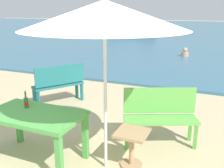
{
  "coord_description": "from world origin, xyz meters",
  "views": [
    {
      "loc": [
        1.93,
        -2.03,
        2.17
      ],
      "look_at": [
        -0.22,
        3.0,
        0.6
      ],
      "focal_mm": 41.12,
      "sensor_mm": 36.0,
      "label": 1
    }
  ],
  "objects_px": {
    "patio_umbrella": "(105,15)",
    "picnic_table_green": "(34,120)",
    "swimmer_person": "(185,53)",
    "boat_barge": "(105,18)",
    "bench_teal_center": "(59,82)",
    "boat_tanker": "(131,26)",
    "bench_green_right": "(160,113)",
    "beer_bottle_amber": "(26,102)",
    "side_table_wood": "(132,144)"
  },
  "relations": [
    {
      "from": "patio_umbrella",
      "to": "bench_green_right",
      "type": "bearing_deg",
      "value": 61.57
    },
    {
      "from": "side_table_wood",
      "to": "swimmer_person",
      "type": "height_order",
      "value": "side_table_wood"
    },
    {
      "from": "bench_teal_center",
      "to": "swimmer_person",
      "type": "xyz_separation_m",
      "value": [
        1.89,
        7.61,
        -0.3
      ]
    },
    {
      "from": "patio_umbrella",
      "to": "boat_barge",
      "type": "xyz_separation_m",
      "value": [
        -20.21,
        43.92,
        -1.38
      ]
    },
    {
      "from": "patio_umbrella",
      "to": "boat_tanker",
      "type": "distance_m",
      "value": 22.28
    },
    {
      "from": "bench_green_right",
      "to": "boat_tanker",
      "type": "xyz_separation_m",
      "value": [
        -7.47,
        20.14,
        0.15
      ]
    },
    {
      "from": "swimmer_person",
      "to": "boat_barge",
      "type": "height_order",
      "value": "boat_barge"
    },
    {
      "from": "bench_green_right",
      "to": "boat_tanker",
      "type": "relative_size",
      "value": 0.27
    },
    {
      "from": "bench_teal_center",
      "to": "bench_green_right",
      "type": "relative_size",
      "value": 0.97
    },
    {
      "from": "picnic_table_green",
      "to": "patio_umbrella",
      "type": "xyz_separation_m",
      "value": [
        1.02,
        0.24,
        1.47
      ]
    },
    {
      "from": "patio_umbrella",
      "to": "boat_tanker",
      "type": "xyz_separation_m",
      "value": [
        -6.93,
        21.13,
        -1.43
      ]
    },
    {
      "from": "picnic_table_green",
      "to": "beer_bottle_amber",
      "type": "height_order",
      "value": "beer_bottle_amber"
    },
    {
      "from": "picnic_table_green",
      "to": "bench_green_right",
      "type": "xyz_separation_m",
      "value": [
        1.56,
        1.23,
        -0.11
      ]
    },
    {
      "from": "patio_umbrella",
      "to": "swimmer_person",
      "type": "distance_m",
      "value": 9.74
    },
    {
      "from": "bench_teal_center",
      "to": "swimmer_person",
      "type": "bearing_deg",
      "value": 76.07
    },
    {
      "from": "picnic_table_green",
      "to": "side_table_wood",
      "type": "bearing_deg",
      "value": 17.07
    },
    {
      "from": "picnic_table_green",
      "to": "bench_green_right",
      "type": "distance_m",
      "value": 1.99
    },
    {
      "from": "swimmer_person",
      "to": "bench_green_right",
      "type": "bearing_deg",
      "value": -85.03
    },
    {
      "from": "patio_umbrella",
      "to": "swimmer_person",
      "type": "height_order",
      "value": "patio_umbrella"
    },
    {
      "from": "patio_umbrella",
      "to": "swimmer_person",
      "type": "bearing_deg",
      "value": 91.25
    },
    {
      "from": "patio_umbrella",
      "to": "boat_tanker",
      "type": "height_order",
      "value": "patio_umbrella"
    },
    {
      "from": "patio_umbrella",
      "to": "swimmer_person",
      "type": "xyz_separation_m",
      "value": [
        -0.21,
        9.56,
        -1.88
      ]
    },
    {
      "from": "beer_bottle_amber",
      "to": "boat_tanker",
      "type": "height_order",
      "value": "boat_tanker"
    },
    {
      "from": "boat_barge",
      "to": "swimmer_person",
      "type": "bearing_deg",
      "value": -59.8
    },
    {
      "from": "patio_umbrella",
      "to": "boat_tanker",
      "type": "bearing_deg",
      "value": 108.17
    },
    {
      "from": "picnic_table_green",
      "to": "side_table_wood",
      "type": "distance_m",
      "value": 1.44
    },
    {
      "from": "beer_bottle_amber",
      "to": "boat_barge",
      "type": "height_order",
      "value": "boat_barge"
    },
    {
      "from": "patio_umbrella",
      "to": "bench_teal_center",
      "type": "bearing_deg",
      "value": 137.11
    },
    {
      "from": "patio_umbrella",
      "to": "picnic_table_green",
      "type": "bearing_deg",
      "value": -166.57
    },
    {
      "from": "bench_green_right",
      "to": "swimmer_person",
      "type": "xyz_separation_m",
      "value": [
        -0.75,
        8.56,
        -0.3
      ]
    },
    {
      "from": "picnic_table_green",
      "to": "boat_barge",
      "type": "distance_m",
      "value": 48.15
    },
    {
      "from": "bench_teal_center",
      "to": "boat_tanker",
      "type": "bearing_deg",
      "value": 104.15
    },
    {
      "from": "beer_bottle_amber",
      "to": "boat_barge",
      "type": "distance_m",
      "value": 47.93
    },
    {
      "from": "side_table_wood",
      "to": "bench_teal_center",
      "type": "relative_size",
      "value": 0.45
    },
    {
      "from": "bench_teal_center",
      "to": "bench_green_right",
      "type": "height_order",
      "value": "same"
    },
    {
      "from": "picnic_table_green",
      "to": "patio_umbrella",
      "type": "relative_size",
      "value": 0.61
    },
    {
      "from": "bench_teal_center",
      "to": "boat_tanker",
      "type": "height_order",
      "value": "boat_tanker"
    },
    {
      "from": "swimmer_person",
      "to": "boat_barge",
      "type": "xyz_separation_m",
      "value": [
        -20.0,
        34.36,
        0.49
      ]
    },
    {
      "from": "picnic_table_green",
      "to": "swimmer_person",
      "type": "distance_m",
      "value": 9.84
    },
    {
      "from": "picnic_table_green",
      "to": "boat_tanker",
      "type": "relative_size",
      "value": 0.3
    },
    {
      "from": "boat_tanker",
      "to": "bench_green_right",
      "type": "bearing_deg",
      "value": -69.65
    },
    {
      "from": "picnic_table_green",
      "to": "bench_teal_center",
      "type": "height_order",
      "value": "bench_teal_center"
    },
    {
      "from": "side_table_wood",
      "to": "patio_umbrella",
      "type": "bearing_deg",
      "value": -152.62
    },
    {
      "from": "patio_umbrella",
      "to": "boat_barge",
      "type": "height_order",
      "value": "patio_umbrella"
    },
    {
      "from": "picnic_table_green",
      "to": "beer_bottle_amber",
      "type": "relative_size",
      "value": 5.28
    },
    {
      "from": "beer_bottle_amber",
      "to": "patio_umbrella",
      "type": "xyz_separation_m",
      "value": [
        1.26,
        0.11,
        1.26
      ]
    },
    {
      "from": "picnic_table_green",
      "to": "bench_green_right",
      "type": "bearing_deg",
      "value": 38.45
    },
    {
      "from": "picnic_table_green",
      "to": "boat_tanker",
      "type": "xyz_separation_m",
      "value": [
        -5.92,
        21.37,
        0.04
      ]
    },
    {
      "from": "side_table_wood",
      "to": "picnic_table_green",
      "type": "bearing_deg",
      "value": -162.93
    },
    {
      "from": "picnic_table_green",
      "to": "beer_bottle_amber",
      "type": "xyz_separation_m",
      "value": [
        -0.24,
        0.13,
        0.2
      ]
    }
  ]
}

